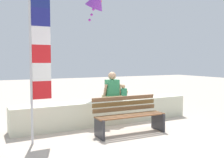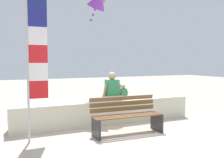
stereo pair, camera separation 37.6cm
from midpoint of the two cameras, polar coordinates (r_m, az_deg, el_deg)
name	(u,v)px [view 2 (the right image)]	position (r m, az deg, el deg)	size (l,w,h in m)	color
ground_plane	(123,132)	(6.32, 4.28, -12.09)	(40.00, 40.00, 0.00)	#BBAB99
seawall_ledge	(106,112)	(7.17, 0.16, -7.45)	(5.19, 0.63, 0.65)	beige
park_bench	(126,116)	(6.18, 5.06, -8.41)	(1.76, 0.67, 0.88)	brown
person_adult	(112,89)	(7.15, 1.53, -2.29)	(0.53, 0.39, 0.81)	tan
person_child	(123,93)	(7.33, 4.09, -3.29)	(0.28, 0.21, 0.43)	brown
flag_banner	(34,53)	(5.57, -15.45, 5.78)	(0.45, 0.05, 3.27)	#B7B7BC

